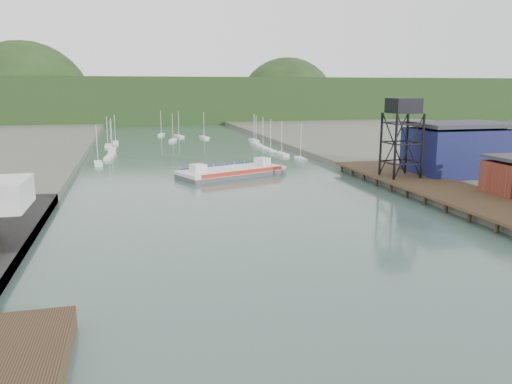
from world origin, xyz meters
name	(u,v)px	position (x,y,z in m)	size (l,w,h in m)	color
ground	(378,341)	(0.00, 0.00, 0.00)	(600.00, 600.00, 0.00)	#2F4943
east_pier	(445,189)	(37.00, 45.00, 1.90)	(14.00, 70.00, 2.45)	black
lift_tower	(403,111)	(35.00, 58.00, 15.65)	(6.50, 6.50, 16.00)	black
blue_shed	(458,150)	(50.00, 60.00, 7.06)	(20.50, 14.50, 11.30)	#0C1537
marina_sailboats	(188,146)	(0.08, 138.46, 0.35)	(57.71, 92.65, 0.90)	silver
distant_hills	(153,103)	(-3.98, 301.35, 10.38)	(500.00, 120.00, 80.00)	black
chain_ferry	(232,172)	(3.66, 78.93, 1.02)	(26.55, 18.33, 3.55)	#4B4B4E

